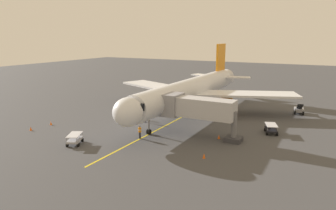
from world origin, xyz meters
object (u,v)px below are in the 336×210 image
at_px(baggage_cart_starboard_side, 271,129).
at_px(baggage_cart_rear_apron, 75,139).
at_px(belt_loader_portside, 299,110).
at_px(safety_cone_wing_starboard, 204,156).
at_px(ground_crew_loader, 145,117).
at_px(baggage_cart_near_nose, 170,93).
at_px(ground_crew_marshaller, 140,132).
at_px(safety_cone_nose_left, 31,129).
at_px(safety_cone_wing_port, 51,123).
at_px(airplane, 191,90).
at_px(ground_crew_wing_walker, 139,113).
at_px(jet_bridge, 193,108).
at_px(safety_cone_nose_right, 219,137).

relative_size(baggage_cart_starboard_side, baggage_cart_rear_apron, 0.99).
height_order(belt_loader_portside, safety_cone_wing_starboard, belt_loader_portside).
xyz_separation_m(ground_crew_loader, baggage_cart_rear_apron, (2.25, 12.62, -0.23)).
bearing_deg(baggage_cart_rear_apron, safety_cone_wing_starboard, -168.30).
bearing_deg(ground_crew_loader, baggage_cart_near_nose, -72.26).
distance_m(ground_crew_marshaller, belt_loader_portside, 29.36).
height_order(baggage_cart_starboard_side, safety_cone_nose_left, baggage_cart_starboard_side).
relative_size(ground_crew_marshaller, belt_loader_portside, 0.36).
distance_m(baggage_cart_rear_apron, safety_cone_wing_port, 10.55).
bearing_deg(baggage_cart_near_nose, baggage_cart_starboard_side, 144.31).
bearing_deg(ground_crew_loader, safety_cone_wing_port, 34.17).
bearing_deg(ground_crew_marshaller, baggage_cart_starboard_side, -144.72).
height_order(ground_crew_marshaller, safety_cone_wing_starboard, ground_crew_marshaller).
distance_m(airplane, ground_crew_wing_walker, 10.00).
xyz_separation_m(jet_bridge, safety_cone_wing_port, (20.76, 5.53, -3.49)).
distance_m(airplane, safety_cone_nose_right, 14.80).
height_order(ground_crew_wing_walker, ground_crew_loader, same).
bearing_deg(ground_crew_wing_walker, jet_bridge, 161.48).
bearing_deg(ground_crew_loader, ground_crew_marshaller, 117.37).
height_order(airplane, safety_cone_nose_left, airplane).
bearing_deg(jet_bridge, ground_crew_loader, -14.85).
relative_size(ground_crew_loader, safety_cone_wing_port, 3.11).
bearing_deg(baggage_cart_near_nose, safety_cone_nose_left, 81.10).
xyz_separation_m(belt_loader_portside, safety_cone_nose_left, (32.35, 28.37, -0.44)).
bearing_deg(ground_crew_marshaller, ground_crew_loader, -62.63).
xyz_separation_m(safety_cone_nose_right, safety_cone_wing_starboard, (-0.75, 7.12, 0.00)).
bearing_deg(safety_cone_wing_port, belt_loader_portside, -142.09).
bearing_deg(belt_loader_portside, ground_crew_wing_walker, 35.08).
distance_m(ground_crew_loader, safety_cone_wing_starboard, 16.43).
xyz_separation_m(baggage_cart_near_nose, baggage_cart_starboard_side, (-25.09, 18.02, 0.00)).
bearing_deg(safety_cone_wing_starboard, ground_crew_wing_walker, -34.52).
relative_size(jet_bridge, safety_cone_nose_left, 20.73).
distance_m(jet_bridge, belt_loader_portside, 22.74).
bearing_deg(safety_cone_nose_right, ground_crew_marshaller, 27.77).
distance_m(ground_crew_wing_walker, safety_cone_nose_left, 16.05).
bearing_deg(baggage_cart_rear_apron, baggage_cart_starboard_side, -142.16).
bearing_deg(baggage_cart_rear_apron, safety_cone_nose_right, -145.31).
relative_size(airplane, jet_bridge, 3.53).
distance_m(safety_cone_nose_left, safety_cone_nose_right, 26.29).
xyz_separation_m(baggage_cart_rear_apron, safety_cone_wing_starboard, (-15.74, -3.26, -0.38)).
bearing_deg(ground_crew_marshaller, baggage_cart_near_nose, -69.74).
distance_m(airplane, baggage_cart_near_nose, 16.66).
bearing_deg(jet_bridge, airplane, -64.61).
distance_m(ground_crew_wing_walker, belt_loader_portside, 27.41).
distance_m(ground_crew_marshaller, safety_cone_wing_port, 15.37).
distance_m(ground_crew_marshaller, baggage_cart_rear_apron, 8.12).
distance_m(ground_crew_loader, safety_cone_nose_right, 12.95).
bearing_deg(airplane, belt_loader_portside, -153.88).
distance_m(ground_crew_loader, baggage_cart_rear_apron, 12.82).
bearing_deg(ground_crew_marshaller, safety_cone_nose_right, -152.23).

